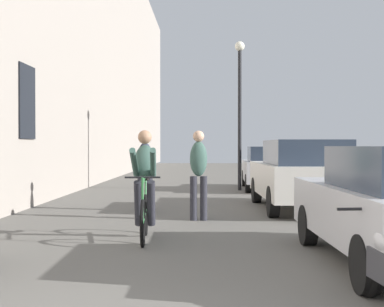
{
  "coord_description": "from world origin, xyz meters",
  "views": [
    {
      "loc": [
        0.9,
        -2.91,
        1.46
      ],
      "look_at": [
        0.52,
        13.61,
        1.23
      ],
      "focal_mm": 51.76,
      "sensor_mm": 36.0,
      "label": 1
    }
  ],
  "objects_px": {
    "street_lamp": "(240,96)",
    "parked_car_second": "(301,174)",
    "cyclist_on_bicycle": "(145,187)",
    "pedestrian_mid": "(145,167)",
    "parked_car_third": "(270,167)",
    "pedestrian_near": "(199,170)"
  },
  "relations": [
    {
      "from": "street_lamp",
      "to": "parked_car_second",
      "type": "xyz_separation_m",
      "value": [
        1.06,
        -5.57,
        -2.28
      ]
    },
    {
      "from": "cyclist_on_bicycle",
      "to": "street_lamp",
      "type": "relative_size",
      "value": 0.36
    },
    {
      "from": "street_lamp",
      "to": "parked_car_second",
      "type": "relative_size",
      "value": 1.09
    },
    {
      "from": "parked_car_second",
      "to": "pedestrian_mid",
      "type": "bearing_deg",
      "value": -175.81
    },
    {
      "from": "street_lamp",
      "to": "cyclist_on_bicycle",
      "type": "bearing_deg",
      "value": -102.33
    },
    {
      "from": "cyclist_on_bicycle",
      "to": "pedestrian_mid",
      "type": "height_order",
      "value": "pedestrian_mid"
    },
    {
      "from": "pedestrian_mid",
      "to": "parked_car_second",
      "type": "xyz_separation_m",
      "value": [
        3.55,
        0.26,
        -0.16
      ]
    },
    {
      "from": "pedestrian_mid",
      "to": "parked_car_third",
      "type": "xyz_separation_m",
      "value": [
        3.51,
        6.08,
        -0.24
      ]
    },
    {
      "from": "parked_car_second",
      "to": "parked_car_third",
      "type": "height_order",
      "value": "parked_car_second"
    },
    {
      "from": "cyclist_on_bicycle",
      "to": "pedestrian_near",
      "type": "bearing_deg",
      "value": 69.2
    },
    {
      "from": "cyclist_on_bicycle",
      "to": "parked_car_third",
      "type": "distance_m",
      "value": 10.31
    },
    {
      "from": "pedestrian_mid",
      "to": "parked_car_second",
      "type": "bearing_deg",
      "value": 4.19
    },
    {
      "from": "cyclist_on_bicycle",
      "to": "parked_car_third",
      "type": "bearing_deg",
      "value": 72.46
    },
    {
      "from": "pedestrian_mid",
      "to": "pedestrian_near",
      "type": "bearing_deg",
      "value": -52.39
    },
    {
      "from": "pedestrian_near",
      "to": "pedestrian_mid",
      "type": "xyz_separation_m",
      "value": [
        -1.22,
        1.59,
        -0.01
      ]
    },
    {
      "from": "pedestrian_near",
      "to": "parked_car_second",
      "type": "bearing_deg",
      "value": 38.46
    },
    {
      "from": "cyclist_on_bicycle",
      "to": "parked_car_third",
      "type": "relative_size",
      "value": 0.43
    },
    {
      "from": "parked_car_second",
      "to": "parked_car_third",
      "type": "bearing_deg",
      "value": 90.44
    },
    {
      "from": "street_lamp",
      "to": "parked_car_third",
      "type": "distance_m",
      "value": 2.58
    },
    {
      "from": "cyclist_on_bicycle",
      "to": "street_lamp",
      "type": "height_order",
      "value": "street_lamp"
    },
    {
      "from": "pedestrian_near",
      "to": "pedestrian_mid",
      "type": "relative_size",
      "value": 1.01
    },
    {
      "from": "pedestrian_mid",
      "to": "street_lamp",
      "type": "bearing_deg",
      "value": 66.82
    }
  ]
}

